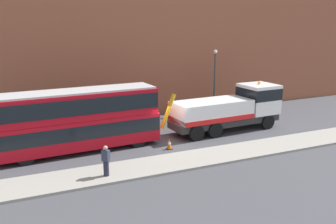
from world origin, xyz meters
name	(u,v)px	position (x,y,z in m)	size (l,w,h in m)	color
ground_plane	(166,141)	(0.00, 0.00, 0.00)	(120.00, 120.00, 0.00)	#424247
near_kerb	(194,159)	(0.00, -4.20, 0.07)	(60.00, 2.80, 0.15)	gray
building_facade	(127,24)	(0.00, 8.27, 8.07)	(60.00, 1.50, 16.00)	#935138
recovery_tow_truck	(231,108)	(5.72, 0.48, 1.76)	(10.20, 3.09, 3.67)	#2D2D2D
double_decker_bus	(75,118)	(-6.23, 0.46, 2.23)	(11.14, 3.11, 4.06)	#B70C19
pedestrian_onlooker	(106,161)	(-5.64, -4.63, 0.99)	(0.46, 0.47, 1.71)	#232333
traffic_cone_near_bus	(169,144)	(-0.52, -1.68, 0.34)	(0.36, 0.36, 0.72)	orange
street_lamp	(215,76)	(7.62, 6.07, 3.47)	(0.36, 0.36, 5.83)	#38383D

